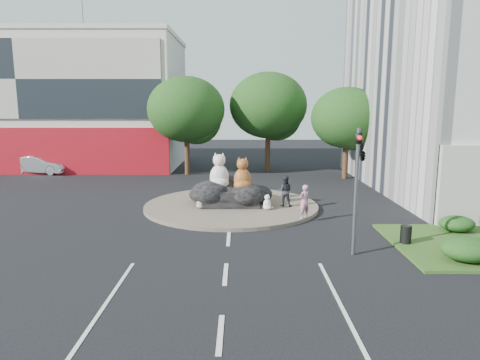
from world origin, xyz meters
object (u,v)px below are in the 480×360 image
object	(u,v)px
cat_tabby	(243,174)
pedestrian_dark	(285,191)
litter_bin	(406,234)
pedestrian_pink	(304,201)
parked_car	(41,165)
kitten_white	(267,202)
kitten_calico	(200,200)
cat_white	(219,171)

from	to	relation	value
cat_tabby	pedestrian_dark	xyz separation A→B (m)	(2.39, -0.10, -0.98)
cat_tabby	litter_bin	world-z (taller)	cat_tabby
pedestrian_dark	litter_bin	world-z (taller)	pedestrian_dark
pedestrian_dark	pedestrian_pink	bearing A→B (deg)	113.27
pedestrian_dark	litter_bin	xyz separation A→B (m)	(4.46, -6.34, -0.58)
pedestrian_dark	parked_car	bearing A→B (deg)	-25.34
kitten_white	pedestrian_dark	world-z (taller)	pedestrian_dark
cat_tabby	pedestrian_pink	distance (m)	4.23
kitten_calico	pedestrian_pink	world-z (taller)	pedestrian_pink
pedestrian_pink	parked_car	xyz separation A→B (m)	(-20.49, 15.53, -0.27)
cat_white	kitten_white	distance (m)	3.35
cat_white	litter_bin	size ratio (longest dim) A/B	2.81
pedestrian_pink	litter_bin	world-z (taller)	pedestrian_pink
cat_white	pedestrian_pink	size ratio (longest dim) A/B	1.23
litter_bin	kitten_calico	bearing A→B (deg)	147.60
parked_car	litter_bin	xyz separation A→B (m)	(24.23, -19.28, -0.30)
kitten_calico	parked_car	distance (m)	20.18
cat_white	parked_car	bearing A→B (deg)	138.38
cat_tabby	kitten_calico	world-z (taller)	cat_tabby
cat_white	kitten_calico	distance (m)	2.09
pedestrian_dark	parked_car	size ratio (longest dim) A/B	0.36
kitten_calico	litter_bin	bearing A→B (deg)	-2.45
kitten_white	pedestrian_pink	world-z (taller)	pedestrian_pink
cat_tabby	pedestrian_pink	world-z (taller)	cat_tabby
parked_car	kitten_calico	bearing A→B (deg)	-122.41
cat_white	litter_bin	world-z (taller)	cat_white
cat_white	litter_bin	xyz separation A→B (m)	(8.18, -6.87, -1.66)
kitten_white	pedestrian_dark	bearing A→B (deg)	-3.54
kitten_calico	pedestrian_pink	distance (m)	5.85
cat_tabby	pedestrian_pink	xyz separation A→B (m)	(3.11, -2.69, -0.99)
cat_tabby	kitten_white	world-z (taller)	cat_tabby
cat_tabby	parked_car	distance (m)	21.65
cat_tabby	kitten_calico	bearing A→B (deg)	-167.31
cat_white	parked_car	distance (m)	20.33
litter_bin	pedestrian_pink	bearing A→B (deg)	134.93
kitten_white	parked_car	distance (m)	23.23
kitten_calico	parked_car	xyz separation A→B (m)	(-15.05, 13.45, 0.14)
litter_bin	kitten_white	bearing A→B (deg)	134.79
kitten_calico	litter_bin	world-z (taller)	kitten_calico
kitten_white	litter_bin	size ratio (longest dim) A/B	1.17
kitten_white	pedestrian_pink	bearing A→B (deg)	-86.49
kitten_calico	pedestrian_pink	size ratio (longest dim) A/B	0.52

